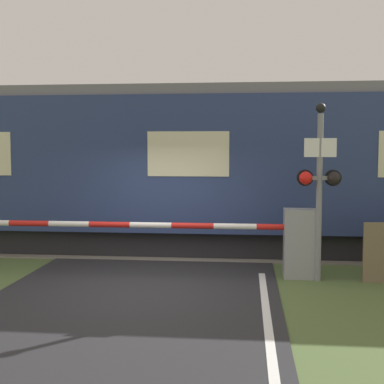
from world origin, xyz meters
TOP-DOWN VIEW (x-y plane):
  - ground_plane at (0.00, 0.00)m, footprint 80.00×80.00m
  - track_bed at (0.00, 3.58)m, footprint 36.00×3.20m
  - train at (0.56, 3.58)m, footprint 17.47×3.05m
  - crossing_barrier at (2.20, 0.83)m, footprint 6.89×0.44m
  - signal_post at (3.12, 0.61)m, footprint 0.80×0.26m

SIDE VIEW (x-z plane):
  - ground_plane at x=0.00m, z-range 0.00..0.00m
  - track_bed at x=0.00m, z-range -0.04..0.09m
  - crossing_barrier at x=2.20m, z-range 0.06..1.36m
  - signal_post at x=3.12m, z-range 0.23..3.48m
  - train at x=0.56m, z-range 0.05..3.87m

